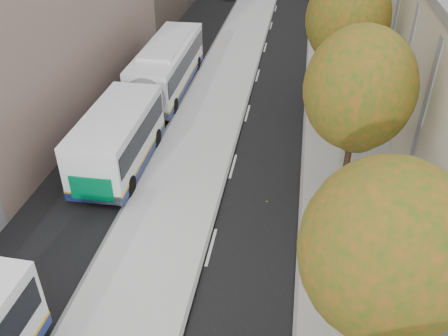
# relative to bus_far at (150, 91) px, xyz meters

# --- Properties ---
(bus_platform) EXTENTS (4.25, 150.00, 0.15)m
(bus_platform) POSITION_rel_bus_far_xyz_m (3.35, 6.40, -1.58)
(bus_platform) COLOR silver
(bus_platform) RESTS_ON ground
(sidewalk) EXTENTS (4.75, 150.00, 0.08)m
(sidewalk) POSITION_rel_bus_far_xyz_m (11.35, 6.40, -1.62)
(sidewalk) COLOR gray
(sidewalk) RESTS_ON ground
(tree_c) EXTENTS (4.20, 4.20, 7.28)m
(tree_c) POSITION_rel_bus_far_xyz_m (10.83, -15.60, 3.60)
(tree_c) COLOR #322412
(tree_c) RESTS_ON sidewalk
(tree_d) EXTENTS (4.40, 4.40, 7.60)m
(tree_d) POSITION_rel_bus_far_xyz_m (10.83, -6.60, 3.81)
(tree_d) COLOR #322412
(tree_d) RESTS_ON sidewalk
(tree_e) EXTENTS (4.60, 4.60, 7.92)m
(tree_e) POSITION_rel_bus_far_xyz_m (10.83, 2.40, 4.03)
(tree_e) COLOR #322412
(tree_e) RESTS_ON sidewalk
(bus_far) EXTENTS (2.83, 18.20, 3.03)m
(bus_far) POSITION_rel_bus_far_xyz_m (0.00, 0.00, 0.00)
(bus_far) COLOR white
(bus_far) RESTS_ON ground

